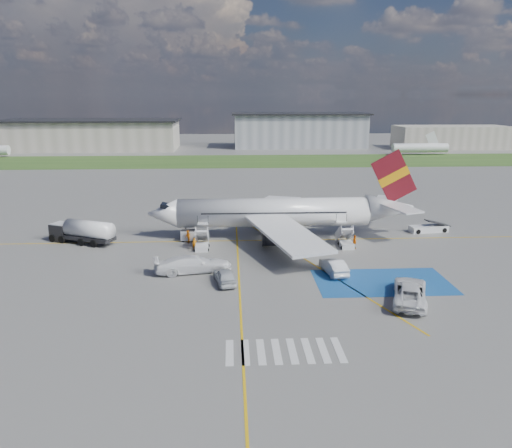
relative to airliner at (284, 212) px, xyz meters
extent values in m
plane|color=#60605E|center=(-1.51, -14.00, -3.39)|extent=(400.00, 400.00, 0.00)
cube|color=#2D4C1E|center=(-1.51, 81.00, -3.39)|extent=(400.00, 30.00, 0.01)
cube|color=gold|center=(-1.51, -2.00, -3.39)|extent=(120.00, 0.20, 0.01)
cube|color=gold|center=(-6.51, -24.00, -3.39)|extent=(0.20, 60.00, 0.01)
cube|color=gold|center=(-1.51, -2.00, -3.39)|extent=(20.71, 56.45, 0.01)
cube|color=#174B8E|center=(8.49, -18.00, -3.39)|extent=(14.00, 8.00, 0.01)
cube|color=silver|center=(-7.51, -32.00, -3.39)|extent=(0.60, 4.00, 0.01)
cube|color=silver|center=(-6.31, -32.00, -3.39)|extent=(0.60, 4.00, 0.01)
cube|color=silver|center=(-5.11, -32.00, -3.39)|extent=(0.60, 4.00, 0.01)
cube|color=silver|center=(-3.91, -32.00, -3.39)|extent=(0.60, 4.00, 0.01)
cube|color=silver|center=(-2.71, -32.00, -3.39)|extent=(0.60, 4.00, 0.01)
cube|color=silver|center=(-1.51, -32.00, -3.39)|extent=(0.60, 4.00, 0.01)
cube|color=silver|center=(-0.31, -32.00, -3.39)|extent=(0.60, 4.00, 0.01)
cube|color=silver|center=(0.89, -32.00, -3.39)|extent=(0.60, 4.00, 0.01)
cube|color=#9E9888|center=(-56.51, 116.00, 1.61)|extent=(60.00, 22.00, 10.00)
cube|color=gray|center=(18.49, 121.00, 2.61)|extent=(48.00, 18.00, 12.00)
cube|color=#9E9888|center=(73.49, 114.00, 0.61)|extent=(40.00, 16.00, 8.00)
cylinder|color=silver|center=(-1.51, 0.00, 0.01)|extent=(26.00, 3.90, 3.90)
cone|color=silver|center=(-16.51, 0.00, 0.01)|extent=(4.00, 3.90, 3.90)
cube|color=black|center=(-15.91, 0.00, 1.06)|extent=(1.67, 1.90, 0.82)
cone|color=silver|center=(14.69, 0.00, 0.41)|extent=(6.50, 3.90, 3.90)
cube|color=silver|center=(-0.51, -8.50, -0.59)|extent=(9.86, 15.95, 1.40)
cube|color=silver|center=(-0.51, 8.50, -0.59)|extent=(9.86, 15.95, 1.40)
cylinder|color=#38383A|center=(-1.51, -5.60, -1.99)|extent=(3.40, 2.10, 2.10)
cylinder|color=#38383A|center=(-1.51, 5.60, -1.99)|extent=(3.40, 2.10, 2.10)
cube|color=maroon|center=(14.99, 0.00, 4.81)|extent=(6.62, 0.30, 7.45)
cube|color=orange|center=(14.99, 0.00, 4.81)|extent=(4.36, 0.40, 3.08)
cube|color=silver|center=(15.29, -3.20, 1.11)|extent=(4.73, 5.95, 0.49)
cube|color=silver|center=(15.29, 3.20, 1.11)|extent=(4.73, 5.95, 0.49)
cube|color=black|center=(-1.51, -1.96, 0.36)|extent=(19.50, 0.04, 0.18)
cube|color=black|center=(-1.51, 1.96, 0.36)|extent=(19.50, 0.04, 0.18)
cube|color=silver|center=(-11.01, -4.15, -1.94)|extent=(1.40, 3.73, 2.32)
cube|color=silver|center=(-11.01, -2.25, -0.89)|extent=(1.40, 1.00, 0.12)
cylinder|color=black|center=(-11.71, -2.25, -0.34)|extent=(0.06, 0.06, 1.10)
cylinder|color=black|center=(-10.31, -2.25, -0.34)|extent=(0.06, 0.06, 1.10)
cube|color=silver|center=(-11.01, -5.75, -3.04)|extent=(1.60, 2.40, 0.70)
cube|color=silver|center=(7.49, -4.15, -1.94)|extent=(1.40, 3.73, 2.32)
cube|color=silver|center=(7.49, -2.25, -0.89)|extent=(1.40, 1.00, 0.12)
cylinder|color=black|center=(6.79, -2.25, -0.34)|extent=(0.06, 0.06, 1.10)
cylinder|color=black|center=(8.19, -2.25, -0.34)|extent=(0.06, 0.06, 1.10)
cube|color=silver|center=(7.49, -5.75, -3.04)|extent=(1.60, 2.40, 0.70)
cube|color=black|center=(-30.06, -0.48, -2.25)|extent=(3.02, 3.02, 2.28)
cylinder|color=silver|center=(-25.83, -2.42, -1.41)|extent=(7.08, 4.88, 2.28)
cube|color=black|center=(-25.83, -2.42, -2.55)|extent=(7.08, 4.88, 0.50)
cube|color=silver|center=(-13.01, -1.79, -2.59)|extent=(1.99, 1.32, 1.32)
cube|color=black|center=(-13.01, -1.79, -1.88)|extent=(1.89, 1.21, 0.11)
cube|color=silver|center=(20.92, 1.15, -2.94)|extent=(5.61, 2.56, 0.90)
cube|color=black|center=(22.26, 1.34, -2.15)|extent=(3.69, 1.84, 1.00)
imported|color=silver|center=(-7.99, -17.53, -2.60)|extent=(2.77, 4.93, 1.58)
imported|color=silver|center=(3.90, -15.21, -2.56)|extent=(2.53, 5.28, 1.67)
imported|color=silver|center=(9.63, -22.91, -2.19)|extent=(4.94, 7.05, 2.41)
imported|color=white|center=(-11.51, -13.96, -2.15)|extent=(6.69, 3.68, 2.48)
imported|color=orange|center=(-11.93, -5.68, -2.63)|extent=(0.63, 0.49, 1.52)
imported|color=orange|center=(-13.01, -2.73, -2.53)|extent=(0.85, 0.98, 1.73)
imported|color=orange|center=(8.38, -6.37, -2.49)|extent=(0.49, 1.07, 1.80)
camera|label=1|loc=(-7.25, -66.31, 15.64)|focal=35.00mm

